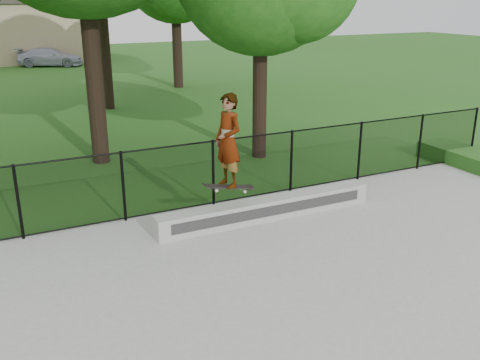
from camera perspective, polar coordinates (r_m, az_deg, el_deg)
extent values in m
plane|color=#285919|center=(7.63, 16.06, -17.85)|extent=(100.00, 100.00, 0.00)
cube|color=#9D9C98|center=(7.61, 16.08, -17.67)|extent=(14.00, 12.00, 0.06)
cube|color=#AAA9A4|center=(11.20, 2.91, -3.06)|extent=(4.85, 0.40, 0.44)
imported|color=#AFB1C6|center=(38.87, -19.60, 12.26)|extent=(4.21, 3.10, 1.22)
cube|color=black|center=(10.32, -1.23, -0.72)|extent=(0.83, 0.23, 0.18)
imported|color=#A1BDD4|center=(10.04, -1.26, 4.20)|extent=(0.55, 0.73, 1.79)
cylinder|color=black|center=(10.90, -22.56, -2.21)|extent=(0.06, 0.06, 1.50)
cylinder|color=black|center=(11.15, -12.35, -0.68)|extent=(0.06, 0.06, 1.50)
cylinder|color=black|center=(11.74, -2.87, 0.76)|extent=(0.06, 0.06, 1.50)
cylinder|color=black|center=(12.62, 5.49, 2.01)|extent=(0.06, 0.06, 1.50)
cylinder|color=black|center=(13.74, 12.64, 3.05)|extent=(0.06, 0.06, 1.50)
cylinder|color=black|center=(15.04, 18.65, 3.88)|extent=(0.06, 0.06, 1.50)
cylinder|color=black|center=(16.49, 23.66, 4.54)|extent=(0.06, 0.06, 1.50)
cylinder|color=black|center=(11.53, -2.93, 4.16)|extent=(16.00, 0.04, 0.04)
cylinder|color=black|center=(11.98, -2.82, -2.42)|extent=(16.00, 0.04, 0.04)
cube|color=black|center=(11.74, -2.87, 0.76)|extent=(16.00, 0.01, 1.50)
cylinder|color=black|center=(28.07, -6.72, 14.17)|extent=(0.44, 0.44, 4.32)
cylinder|color=black|center=(22.94, -14.24, 14.33)|extent=(0.44, 0.44, 5.64)
cylinder|color=black|center=(15.36, 2.12, 9.67)|extent=(0.44, 0.44, 3.98)
cylinder|color=black|center=(15.24, -15.38, 11.50)|extent=(0.44, 0.44, 5.32)
cube|color=tan|center=(42.49, -23.63, 14.17)|extent=(12.00, 6.00, 4.00)
cube|color=#3F3833|center=(42.42, -24.03, 17.05)|extent=(12.40, 6.40, 0.30)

